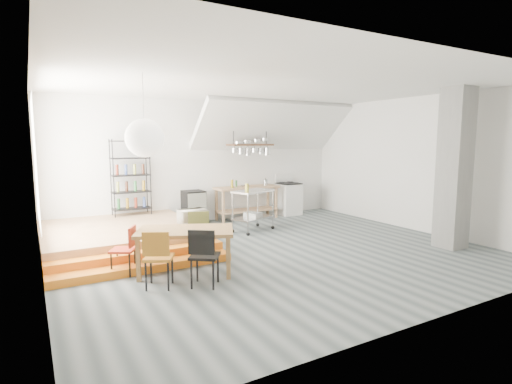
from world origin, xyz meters
TOP-DOWN VIEW (x-y plane):
  - floor at (0.00, 0.00)m, footprint 8.00×8.00m
  - wall_back at (0.00, 3.50)m, footprint 8.00×0.04m
  - wall_left at (-4.00, 0.00)m, footprint 0.04×7.00m
  - wall_right at (4.00, 0.00)m, footprint 0.04×7.00m
  - ceiling at (0.00, 0.00)m, footprint 8.00×7.00m
  - slope_ceiling at (1.80, 2.90)m, footprint 4.40×1.44m
  - window_pane at (-3.98, 1.50)m, footprint 0.02×2.50m
  - platform at (-2.50, 2.00)m, footprint 3.00×3.00m
  - step_lower at (-2.50, 0.05)m, footprint 3.00×0.35m
  - step_upper at (-2.50, 0.40)m, footprint 3.00×0.35m
  - concrete_column at (3.30, -1.50)m, footprint 0.50×0.50m
  - kitchen_counter at (1.10, 3.15)m, footprint 1.80×0.60m
  - stove at (2.50, 3.16)m, footprint 0.60×0.60m
  - pot_rack at (1.13, 2.92)m, footprint 1.20×0.50m
  - wire_shelving at (-2.00, 3.20)m, footprint 0.88×0.38m
  - microwave_shelf at (-1.40, 0.75)m, footprint 0.60×0.40m
  - paper_lantern at (-2.48, -0.10)m, footprint 0.60×0.60m
  - dining_table at (-1.93, -0.35)m, footprint 1.75×1.43m
  - chair_mustard at (-2.54, -0.84)m, footprint 0.54×0.54m
  - chair_black at (-1.94, -1.12)m, footprint 0.57×0.57m
  - chair_olive at (-1.48, 0.20)m, footprint 0.50×0.50m
  - chair_red at (-2.79, 0.04)m, footprint 0.49×0.49m
  - rolling_cart at (0.52, 1.76)m, footprint 1.12×0.86m
  - mini_fridge at (-0.44, 3.20)m, footprint 0.52×0.52m
  - microwave at (-1.40, 0.75)m, footprint 0.53×0.37m
  - bowl at (1.01, 3.10)m, footprint 0.26×0.26m

SIDE VIEW (x-z plane):
  - floor at x=0.00m, z-range 0.00..0.00m
  - step_lower at x=-2.50m, z-range 0.00..0.13m
  - step_upper at x=-2.50m, z-range 0.00..0.27m
  - platform at x=-2.50m, z-range 0.00..0.40m
  - mini_fridge at x=-0.44m, z-range 0.00..0.88m
  - chair_red at x=-2.79m, z-range 0.08..0.87m
  - stove at x=2.50m, z-range -0.11..1.07m
  - chair_mustard at x=-2.54m, z-range 0.09..0.96m
  - chair_olive at x=-1.48m, z-range 0.09..0.96m
  - chair_black at x=-1.94m, z-range 0.09..0.98m
  - microwave_shelf at x=-1.40m, z-range 0.46..0.63m
  - kitchen_counter at x=1.10m, z-range 0.17..1.08m
  - rolling_cart at x=0.52m, z-range 0.15..1.14m
  - dining_table at x=-1.93m, z-range 0.29..1.01m
  - microwave at x=-1.40m, z-range 0.56..0.84m
  - bowl at x=1.01m, z-range 0.91..0.96m
  - wire_shelving at x=-2.00m, z-range 0.43..2.23m
  - wall_back at x=0.00m, z-range 0.00..3.20m
  - wall_left at x=-4.00m, z-range 0.00..3.20m
  - wall_right at x=4.00m, z-range 0.00..3.20m
  - concrete_column at x=3.30m, z-range 0.00..3.20m
  - window_pane at x=-3.98m, z-range 0.70..2.90m
  - pot_rack at x=1.13m, z-range 1.26..2.69m
  - paper_lantern at x=-2.48m, z-range 1.90..2.50m
  - slope_ceiling at x=1.80m, z-range 1.89..3.21m
  - ceiling at x=0.00m, z-range 3.19..3.21m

